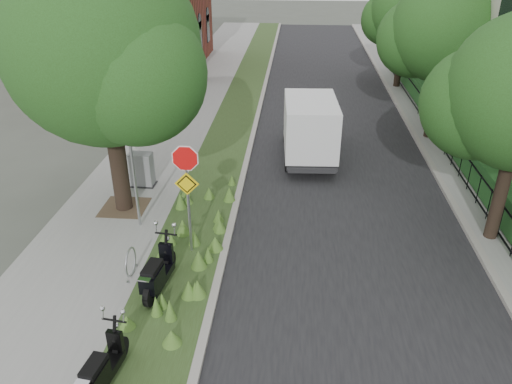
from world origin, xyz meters
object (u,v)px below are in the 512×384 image
scooter_far (156,277)px  box_truck (309,125)px  utility_cabinet (142,170)px  scooter_near (100,374)px  sign_assembly (186,178)px

scooter_far → box_truck: (3.71, 8.78, 0.80)m
utility_cabinet → scooter_far: bearing=-70.6°
scooter_near → scooter_far: scooter_far is taller
sign_assembly → scooter_near: (-0.76, -4.77, -1.81)m
scooter_far → utility_cabinet: utility_cabinet is taller
sign_assembly → scooter_far: 2.59m
scooter_far → utility_cabinet: bearing=109.4°
scooter_far → box_truck: bearing=67.1°
box_truck → utility_cabinet: size_ratio=4.03×
sign_assembly → utility_cabinet: bearing=122.6°
scooter_near → box_truck: size_ratio=0.37×
scooter_far → box_truck: size_ratio=0.40×
sign_assembly → box_truck: sign_assembly is taller
scooter_near → box_truck: box_truck is taller
scooter_near → scooter_far: (0.30, 2.93, 0.04)m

